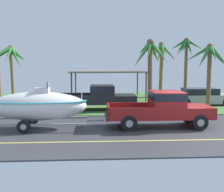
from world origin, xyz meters
TOP-DOWN VIEW (x-y plane):
  - ground at (0.00, 8.38)m, footprint 36.00×22.00m
  - pickup_truck_towing at (-0.95, 0.85)m, footprint 5.68×2.05m
  - boat_on_trailer at (-7.63, 0.85)m, footprint 6.20×2.17m
  - parked_pickup_background at (-4.21, 6.29)m, footprint 5.78×2.08m
  - parked_sedan_near at (3.94, 8.37)m, footprint 4.76×1.83m
  - carport_awning at (-3.45, 13.36)m, footprint 7.05×5.62m
  - palm_tree_near_left at (-0.69, 6.50)m, footprint 2.65×2.63m
  - palm_tree_near_right at (2.00, 14.02)m, footprint 2.78×3.23m
  - palm_tree_mid at (3.57, 6.09)m, footprint 3.09×2.99m
  - palm_tree_far_left at (-11.83, 10.86)m, footprint 2.57×3.60m
  - palm_tree_far_right at (4.54, 14.47)m, footprint 3.14×3.00m

SIDE VIEW (x-z plane):
  - ground at x=0.00m, z-range -0.07..0.04m
  - parked_sedan_near at x=3.94m, z-range -0.02..1.36m
  - parked_pickup_background at x=-4.21m, z-range 0.11..1.92m
  - pickup_truck_towing at x=-0.95m, z-range 0.10..1.99m
  - boat_on_trailer at x=-7.63m, z-range -0.04..2.40m
  - carport_awning at x=-3.45m, z-range 1.22..3.89m
  - palm_tree_mid at x=3.57m, z-range 1.24..6.03m
  - palm_tree_near_left at x=-0.69m, z-range 1.25..6.37m
  - palm_tree_far_left at x=-11.83m, z-range 1.41..6.36m
  - palm_tree_near_right at x=2.00m, z-range 1.39..6.90m
  - palm_tree_far_right at x=4.54m, z-range 1.61..7.57m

